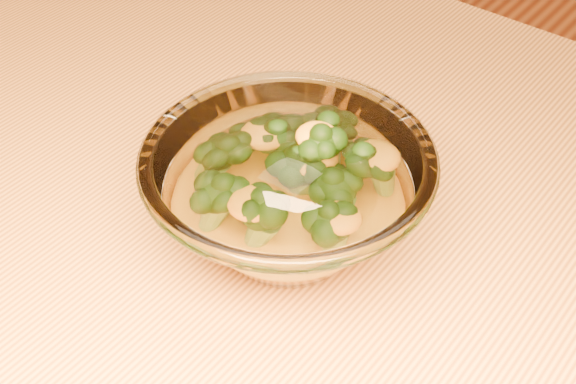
{
  "coord_description": "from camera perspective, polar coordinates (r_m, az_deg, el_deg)",
  "views": [
    {
      "loc": [
        0.17,
        -0.36,
        1.2
      ],
      "look_at": [
        -0.1,
        -0.02,
        0.8
      ],
      "focal_mm": 50.0,
      "sensor_mm": 36.0,
      "label": 1
    }
  ],
  "objects": [
    {
      "name": "glass_bowl",
      "position": [
        0.59,
        0.0,
        -0.33
      ],
      "size": [
        0.21,
        0.21,
        0.09
      ],
      "color": "white",
      "rests_on": "table"
    },
    {
      "name": "cheese_sauce",
      "position": [
        0.6,
        0.0,
        -1.73
      ],
      "size": [
        0.12,
        0.12,
        0.03
      ],
      "primitive_type": "ellipsoid",
      "color": "#FFA415",
      "rests_on": "glass_bowl"
    },
    {
      "name": "broccoli_heap",
      "position": [
        0.59,
        0.49,
        1.39
      ],
      "size": [
        0.14,
        0.14,
        0.07
      ],
      "color": "black",
      "rests_on": "cheese_sauce"
    },
    {
      "name": "table",
      "position": [
        0.68,
        7.74,
        -12.34
      ],
      "size": [
        1.2,
        0.8,
        0.75
      ],
      "color": "gold",
      "rests_on": "ground"
    }
  ]
}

